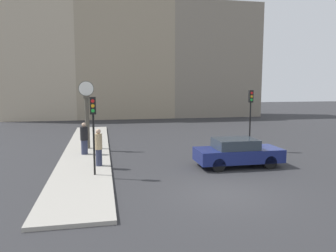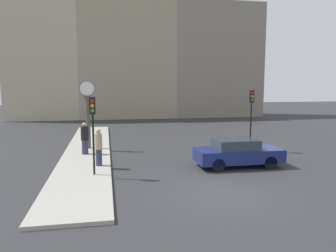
{
  "view_description": "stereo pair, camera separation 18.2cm",
  "coord_description": "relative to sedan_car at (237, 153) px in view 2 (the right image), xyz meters",
  "views": [
    {
      "loc": [
        -4.49,
        -11.45,
        4.18
      ],
      "look_at": [
        -1.14,
        5.15,
        2.02
      ],
      "focal_mm": 35.0,
      "sensor_mm": 36.0,
      "label": 1
    },
    {
      "loc": [
        -4.31,
        -11.48,
        4.18
      ],
      "look_at": [
        -1.14,
        5.15,
        2.02
      ],
      "focal_mm": 35.0,
      "sensor_mm": 36.0,
      "label": 2
    }
  ],
  "objects": [
    {
      "name": "traffic_light_far",
      "position": [
        2.27,
        3.41,
        2.01
      ],
      "size": [
        0.26,
        0.24,
        3.82
      ],
      "color": "black",
      "rests_on": "ground_plane"
    },
    {
      "name": "pedestrian_tan_coat",
      "position": [
        -6.94,
        0.97,
        0.35
      ],
      "size": [
        0.36,
        0.36,
        1.86
      ],
      "color": "#2D334C",
      "rests_on": "sidewalk_corner"
    },
    {
      "name": "sidewalk_corner",
      "position": [
        -7.71,
        5.15,
        -0.66
      ],
      "size": [
        2.68,
        22.12,
        0.14
      ],
      "primitive_type": "cube",
      "color": "#A39E93",
      "rests_on": "ground_plane"
    },
    {
      "name": "pedestrian_black_jacket",
      "position": [
        -7.78,
        3.9,
        0.32
      ],
      "size": [
        0.44,
        0.44,
        1.84
      ],
      "color": "#2D334C",
      "rests_on": "sidewalk_corner"
    },
    {
      "name": "traffic_light_near",
      "position": [
        -7.12,
        -0.69,
        1.92
      ],
      "size": [
        0.26,
        0.24,
        3.49
      ],
      "color": "black",
      "rests_on": "sidewalk_corner"
    },
    {
      "name": "street_clock",
      "position": [
        -7.66,
        5.69,
        1.62
      ],
      "size": [
        0.95,
        0.35,
        4.24
      ],
      "color": "#4C473D",
      "rests_on": "sidewalk_corner"
    },
    {
      "name": "building_row",
      "position": [
        -2.44,
        26.25,
        7.03
      ],
      "size": [
        31.38,
        5.0,
        16.86
      ],
      "color": "#B7A88E",
      "rests_on": "ground_plane"
    },
    {
      "name": "ground_plane",
      "position": [
        -2.23,
        -3.91,
        -0.73
      ],
      "size": [
        120.0,
        120.0,
        0.0
      ],
      "primitive_type": "plane",
      "color": "#2D2D30"
    },
    {
      "name": "sedan_car",
      "position": [
        0.0,
        0.0,
        0.0
      ],
      "size": [
        4.34,
        1.82,
        1.44
      ],
      "color": "navy",
      "rests_on": "ground_plane"
    }
  ]
}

